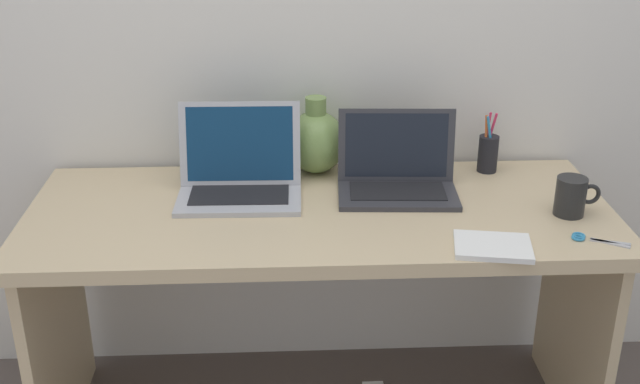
# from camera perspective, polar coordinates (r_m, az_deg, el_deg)

# --- Properties ---
(back_wall) EXTENTS (4.40, 0.04, 2.40)m
(back_wall) POSITION_cam_1_polar(r_m,az_deg,el_deg) (2.45, -0.42, 12.55)
(back_wall) COLOR silver
(back_wall) RESTS_ON ground
(desk) EXTENTS (1.65, 0.67, 0.73)m
(desk) POSITION_cam_1_polar(r_m,az_deg,el_deg) (2.30, 0.00, -4.52)
(desk) COLOR #D1B78C
(desk) RESTS_ON ground
(laptop_left) EXTENTS (0.36, 0.26, 0.26)m
(laptop_left) POSITION_cam_1_polar(r_m,az_deg,el_deg) (2.32, -5.82, 1.49)
(laptop_left) COLOR #B2B2B7
(laptop_left) RESTS_ON desk
(laptop_right) EXTENTS (0.36, 0.24, 0.23)m
(laptop_right) POSITION_cam_1_polar(r_m,az_deg,el_deg) (2.34, 5.57, 1.55)
(laptop_right) COLOR #333338
(laptop_right) RESTS_ON desk
(green_vase) EXTENTS (0.18, 0.18, 0.24)m
(green_vase) POSITION_cam_1_polar(r_m,az_deg,el_deg) (2.45, -0.30, 3.72)
(green_vase) COLOR #75934C
(green_vase) RESTS_ON desk
(notebook_stack) EXTENTS (0.22, 0.18, 0.01)m
(notebook_stack) POSITION_cam_1_polar(r_m,az_deg,el_deg) (2.06, 12.37, -3.86)
(notebook_stack) COLOR white
(notebook_stack) RESTS_ON desk
(coffee_mug) EXTENTS (0.13, 0.08, 0.11)m
(coffee_mug) POSITION_cam_1_polar(r_m,az_deg,el_deg) (2.28, 17.70, -0.29)
(coffee_mug) COLOR black
(coffee_mug) RESTS_ON desk
(pen_cup) EXTENTS (0.06, 0.06, 0.19)m
(pen_cup) POSITION_cam_1_polar(r_m,az_deg,el_deg) (2.52, 12.03, 2.81)
(pen_cup) COLOR black
(pen_cup) RESTS_ON desk
(scissors) EXTENTS (0.14, 0.09, 0.01)m
(scissors) POSITION_cam_1_polar(r_m,az_deg,el_deg) (2.17, 18.90, -3.22)
(scissors) COLOR #B7B7BC
(scissors) RESTS_ON desk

